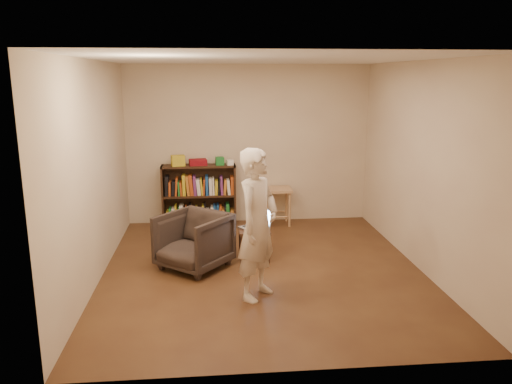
{
  "coord_description": "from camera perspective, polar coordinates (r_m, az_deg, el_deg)",
  "views": [
    {
      "loc": [
        -0.64,
        -5.93,
        2.41
      ],
      "look_at": [
        -0.05,
        0.35,
        0.94
      ],
      "focal_mm": 35.0,
      "sensor_mm": 36.0,
      "label": 1
    }
  ],
  "objects": [
    {
      "name": "armchair",
      "position": [
        6.43,
        -7.13,
        -5.58
      ],
      "size": [
        1.1,
        1.1,
        0.72
      ],
      "primitive_type": "imported",
      "rotation": [
        0.0,
        0.0,
        -0.68
      ],
      "color": "#312720",
      "rests_on": "floor"
    },
    {
      "name": "person",
      "position": [
        5.42,
        0.19,
        -3.74
      ],
      "size": [
        0.68,
        0.73,
        1.67
      ],
      "primitive_type": "imported",
      "rotation": [
        0.0,
        0.0,
        0.95
      ],
      "color": "beige",
      "rests_on": "floor"
    },
    {
      "name": "wall_right",
      "position": [
        6.58,
        18.41,
        2.75
      ],
      "size": [
        0.0,
        4.5,
        4.5
      ],
      "primitive_type": "plane",
      "rotation": [
        1.57,
        0.0,
        -1.57
      ],
      "color": "beige",
      "rests_on": "floor"
    },
    {
      "name": "box_white",
      "position": [
        8.1,
        -3.0,
        3.38
      ],
      "size": [
        0.12,
        0.12,
        0.08
      ],
      "primitive_type": "cube",
      "rotation": [
        0.0,
        0.0,
        0.22
      ],
      "color": "white",
      "rests_on": "bookshelf"
    },
    {
      "name": "box_yellow",
      "position": [
        8.1,
        -8.9,
        3.56
      ],
      "size": [
        0.24,
        0.19,
        0.17
      ],
      "primitive_type": "cube",
      "rotation": [
        0.0,
        0.0,
        0.22
      ],
      "color": "gold",
      "rests_on": "bookshelf"
    },
    {
      "name": "wall_left",
      "position": [
        6.18,
        -17.98,
        2.14
      ],
      "size": [
        0.0,
        4.5,
        4.5
      ],
      "primitive_type": "plane",
      "rotation": [
        1.57,
        0.0,
        1.57
      ],
      "color": "beige",
      "rests_on": "floor"
    },
    {
      "name": "floor",
      "position": [
        6.43,
        0.77,
        -8.88
      ],
      "size": [
        4.5,
        4.5,
        0.0
      ],
      "primitive_type": "plane",
      "color": "#3F2314",
      "rests_on": "ground"
    },
    {
      "name": "ceiling",
      "position": [
        5.96,
        0.84,
        14.95
      ],
      "size": [
        4.5,
        4.5,
        0.0
      ],
      "primitive_type": "plane",
      "color": "white",
      "rests_on": "wall_back"
    },
    {
      "name": "stool",
      "position": [
        8.22,
        2.55,
        -0.36
      ],
      "size": [
        0.42,
        0.42,
        0.61
      ],
      "color": "#A3714F",
      "rests_on": "floor"
    },
    {
      "name": "laptop",
      "position": [
        6.66,
        0.11,
        -3.71
      ],
      "size": [
        0.46,
        0.48,
        0.28
      ],
      "rotation": [
        0.0,
        0.0,
        -1.02
      ],
      "color": "#B0B1B5",
      "rests_on": "side_table"
    },
    {
      "name": "bookshelf",
      "position": [
        8.26,
        -6.51,
        -0.76
      ],
      "size": [
        1.2,
        0.3,
        1.0
      ],
      "color": "black",
      "rests_on": "floor"
    },
    {
      "name": "side_table",
      "position": [
        6.69,
        -0.22,
        -4.83
      ],
      "size": [
        0.41,
        0.41,
        0.42
      ],
      "color": "black",
      "rests_on": "floor"
    },
    {
      "name": "red_cloth",
      "position": [
        8.14,
        -6.65,
        3.4
      ],
      "size": [
        0.3,
        0.24,
        0.09
      ],
      "primitive_type": "cube",
      "rotation": [
        0.0,
        0.0,
        0.13
      ],
      "color": "maroon",
      "rests_on": "bookshelf"
    },
    {
      "name": "box_green",
      "position": [
        8.12,
        -4.17,
        3.56
      ],
      "size": [
        0.14,
        0.14,
        0.13
      ],
      "primitive_type": "cube",
      "rotation": [
        0.0,
        0.0,
        0.1
      ],
      "color": "#1E722B",
      "rests_on": "bookshelf"
    },
    {
      "name": "wall_back",
      "position": [
        8.28,
        -0.87,
        5.42
      ],
      "size": [
        4.0,
        0.0,
        4.0
      ],
      "primitive_type": "plane",
      "rotation": [
        1.57,
        0.0,
        0.0
      ],
      "color": "beige",
      "rests_on": "floor"
    }
  ]
}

